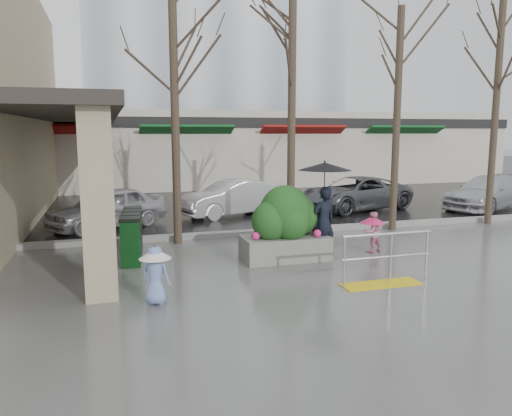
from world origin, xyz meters
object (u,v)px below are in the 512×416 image
tree_east (500,52)px  planter (285,224)px  car_a (107,208)px  car_c (354,194)px  child_pink (372,229)px  handrail (384,266)px  tree_mideast (399,65)px  car_b (232,198)px  child_blue (156,270)px  tree_midwest (292,46)px  car_d (488,193)px  woman (324,200)px  news_boxes (132,235)px  tree_west (173,46)px

tree_east → planter: size_ratio=3.62×
car_a → car_c: (8.98, 1.08, 0.00)m
child_pink → car_a: 8.06m
car_c → handrail: bearing=-39.2°
tree_mideast → car_b: (-4.06, 3.85, -4.23)m
planter → car_a: (-3.97, 5.12, -0.20)m
planter → tree_east: bearing=17.2°
planter → car_c: bearing=51.1°
child_blue → car_a: size_ratio=0.28×
tree_east → child_blue: 12.87m
planter → child_blue: bearing=-144.5°
tree_midwest → car_a: (-5.00, 2.70, -4.60)m
car_d → car_c: bearing=-125.4°
tree_east → woman: bearing=-160.0°
planter → car_d: planter is taller
planter → car_c: 7.97m
news_boxes → car_b: bearing=59.5°
tree_mideast → car_c: tree_mideast is taller
tree_midwest → tree_east: bearing=-0.0°
woman → car_c: size_ratio=0.51×
woman → news_boxes: size_ratio=1.15×
tree_east → child_pink: size_ratio=7.17×
tree_west → woman: bearing=-39.1°
tree_east → news_boxes: 12.30m
woman → car_b: size_ratio=0.60×
tree_west → car_a: size_ratio=1.84×
tree_west → planter: 5.35m
child_blue → news_boxes: news_boxes is taller
car_b → car_c: size_ratio=0.84×
child_pink → car_c: bearing=-125.6°
tree_midwest → woman: tree_midwest is taller
planter → car_b: bearing=87.5°
tree_mideast → tree_east: size_ratio=0.90×
woman → child_blue: size_ratio=2.22×
child_blue → car_a: 7.42m
child_pink → child_blue: child_blue is taller
tree_midwest → car_b: tree_midwest is taller
car_b → car_d: 9.87m
handrail → woman: (-0.27, 2.29, 0.99)m
car_d → tree_east: bearing=-62.9°
tree_midwest → child_pink: bearing=-61.8°
tree_east → child_pink: tree_east is taller
woman → car_d: woman is taller
woman → car_a: size_ratio=0.62×
tree_midwest → car_b: bearing=101.1°
tree_east → news_boxes: bearing=-173.5°
tree_west → news_boxes: bearing=-134.0°
child_pink → tree_east: bearing=-168.7°
child_blue → car_d: bearing=-120.6°
tree_east → car_d: tree_east is taller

